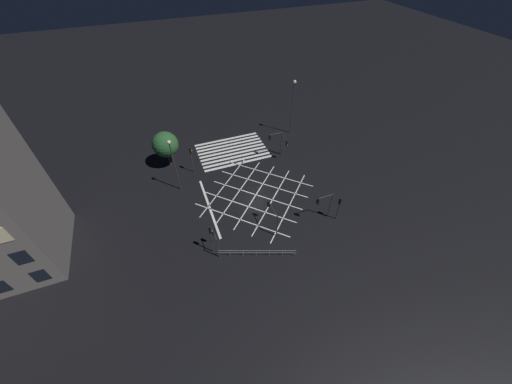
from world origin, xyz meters
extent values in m
plane|color=black|center=(0.00, 0.00, 0.00)|extent=(200.00, 200.00, 0.00)
cube|color=silver|center=(0.00, -7.61, 0.00)|extent=(11.28, 0.50, 0.01)
cube|color=silver|center=(0.00, -8.51, 0.00)|extent=(11.28, 0.50, 0.01)
cube|color=silver|center=(0.00, -9.41, 0.00)|extent=(11.28, 0.50, 0.01)
cube|color=silver|center=(0.00, -10.31, 0.00)|extent=(11.28, 0.50, 0.01)
cube|color=silver|center=(0.00, -11.21, 0.00)|extent=(11.28, 0.50, 0.01)
cube|color=silver|center=(0.00, -12.11, 0.00)|extent=(11.28, 0.50, 0.01)
cube|color=silver|center=(0.00, -13.01, 0.00)|extent=(11.28, 0.50, 0.01)
cube|color=silver|center=(0.00, -13.91, 0.00)|extent=(11.28, 0.50, 0.01)
cube|color=silver|center=(0.00, -14.81, 0.00)|extent=(11.28, 0.50, 0.01)
cube|color=silver|center=(3.55, -3.55, 0.00)|extent=(9.85, 9.85, 0.01)
cube|color=silver|center=(-3.55, -3.55, 0.00)|extent=(9.85, 9.85, 0.01)
cube|color=silver|center=(1.77, -1.77, 0.00)|extent=(9.85, 9.85, 0.01)
cube|color=silver|center=(-1.77, -1.77, 0.00)|extent=(9.85, 9.85, 0.01)
cube|color=silver|center=(0.00, 0.00, 0.00)|extent=(9.85, 9.85, 0.01)
cube|color=silver|center=(0.00, 0.00, 0.00)|extent=(9.85, 9.85, 0.01)
cube|color=silver|center=(-1.77, 1.77, 0.00)|extent=(9.85, 9.85, 0.01)
cube|color=silver|center=(1.77, 1.77, 0.00)|extent=(9.85, 9.85, 0.01)
cube|color=silver|center=(-3.55, 3.55, 0.00)|extent=(9.85, 9.85, 0.01)
cube|color=silver|center=(3.55, 3.55, 0.00)|extent=(9.85, 9.85, 0.01)
cube|color=silver|center=(6.77, 0.00, 0.00)|extent=(0.30, 11.28, 0.01)
cube|color=black|center=(29.08, 5.03, 2.00)|extent=(1.40, 0.06, 1.80)
cube|color=black|center=(25.56, 5.03, 2.00)|extent=(1.40, 0.06, 1.80)
cube|color=black|center=(25.56, 5.03, 5.35)|extent=(1.40, 0.06, 1.80)
cylinder|color=#2D2D30|center=(-7.35, 7.10, 2.12)|extent=(0.11, 0.11, 4.25)
cylinder|color=#2D2D30|center=(-6.31, 7.10, 4.10)|extent=(2.09, 0.09, 0.09)
cube|color=black|center=(-5.27, 7.10, 3.65)|extent=(0.16, 0.28, 0.90)
sphere|color=black|center=(-5.15, 7.10, 3.95)|extent=(0.18, 0.18, 0.18)
sphere|color=black|center=(-5.15, 7.10, 3.65)|extent=(0.18, 0.18, 0.18)
sphere|color=green|center=(-5.15, 7.10, 3.35)|extent=(0.18, 0.18, 0.18)
cube|color=black|center=(-5.36, 7.10, 3.65)|extent=(0.02, 0.36, 0.98)
cylinder|color=#2D2D30|center=(7.63, 8.04, 1.65)|extent=(0.11, 0.11, 3.30)
cylinder|color=#2D2D30|center=(7.63, 7.18, 3.15)|extent=(0.09, 1.73, 0.09)
cube|color=black|center=(7.63, 6.32, 2.70)|extent=(0.28, 0.16, 0.90)
sphere|color=black|center=(7.63, 6.20, 3.00)|extent=(0.18, 0.18, 0.18)
sphere|color=orange|center=(7.63, 6.20, 2.70)|extent=(0.18, 0.18, 0.18)
sphere|color=black|center=(7.63, 6.20, 2.40)|extent=(0.18, 0.18, 0.18)
cube|color=black|center=(7.63, 6.41, 2.70)|extent=(0.36, 0.02, 0.98)
cylinder|color=#2D2D30|center=(-7.28, -7.32, 1.93)|extent=(0.11, 0.11, 3.87)
cylinder|color=#2D2D30|center=(-7.28, -6.51, 3.72)|extent=(0.09, 1.62, 0.09)
cube|color=black|center=(-7.28, -5.70, 3.27)|extent=(0.28, 0.16, 0.90)
sphere|color=black|center=(-7.28, -5.59, 3.57)|extent=(0.18, 0.18, 0.18)
sphere|color=black|center=(-7.28, -5.59, 3.27)|extent=(0.18, 0.18, 0.18)
sphere|color=green|center=(-7.28, -5.59, 2.97)|extent=(0.18, 0.18, 0.18)
cube|color=black|center=(-7.28, -5.79, 3.27)|extent=(0.36, 0.02, 0.98)
cylinder|color=#2D2D30|center=(7.18, -8.08, 2.24)|extent=(0.11, 0.11, 4.47)
cube|color=black|center=(7.05, -8.08, 3.97)|extent=(0.16, 0.28, 0.90)
sphere|color=black|center=(6.94, -8.08, 4.27)|extent=(0.18, 0.18, 0.18)
sphere|color=orange|center=(6.94, -8.08, 3.97)|extent=(0.18, 0.18, 0.18)
sphere|color=black|center=(6.94, -8.08, 3.67)|extent=(0.18, 0.18, 0.18)
cube|color=black|center=(7.14, -8.08, 3.97)|extent=(0.02, 0.36, 0.98)
cylinder|color=#2D2D30|center=(-7.21, -7.63, 2.12)|extent=(0.11, 0.11, 4.23)
cylinder|color=#2D2D30|center=(-6.17, -7.63, 4.08)|extent=(2.08, 0.09, 0.09)
cube|color=black|center=(-5.13, -7.63, 3.63)|extent=(0.16, 0.28, 0.90)
sphere|color=black|center=(-5.02, -7.63, 3.93)|extent=(0.18, 0.18, 0.18)
sphere|color=black|center=(-5.02, -7.63, 3.63)|extent=(0.18, 0.18, 0.18)
sphere|color=green|center=(-5.02, -7.63, 3.33)|extent=(0.18, 0.18, 0.18)
cube|color=black|center=(-5.22, -7.63, 3.63)|extent=(0.02, 0.36, 0.98)
cylinder|color=#2D2D30|center=(0.16, 7.59, 1.78)|extent=(0.11, 0.11, 3.55)
cylinder|color=#2D2D30|center=(0.16, 6.19, 3.40)|extent=(0.09, 2.79, 0.09)
cube|color=black|center=(0.16, 4.79, 2.95)|extent=(0.28, 0.16, 0.90)
sphere|color=red|center=(0.16, 4.68, 3.25)|extent=(0.18, 0.18, 0.18)
sphere|color=black|center=(0.16, 4.68, 2.95)|extent=(0.18, 0.18, 0.18)
sphere|color=black|center=(0.16, 4.68, 2.65)|extent=(0.18, 0.18, 0.18)
cube|color=black|center=(0.16, 4.88, 2.95)|extent=(0.36, 0.02, 0.98)
cylinder|color=#2D2D30|center=(8.09, 7.07, 2.29)|extent=(0.11, 0.11, 4.57)
cube|color=black|center=(7.95, 7.07, 4.07)|extent=(0.16, 0.28, 0.90)
sphere|color=black|center=(7.84, 7.07, 4.37)|extent=(0.18, 0.18, 0.18)
sphere|color=black|center=(7.84, 7.07, 4.07)|extent=(0.18, 0.18, 0.18)
sphere|color=green|center=(7.84, 7.07, 3.77)|extent=(0.18, 0.18, 0.18)
cube|color=black|center=(8.04, 7.07, 4.07)|extent=(0.02, 0.36, 0.98)
cylinder|color=#2D2D30|center=(-8.18, 7.83, 1.84)|extent=(0.11, 0.11, 3.69)
cube|color=black|center=(-8.18, 7.69, 3.19)|extent=(0.28, 0.16, 0.90)
sphere|color=black|center=(-8.18, 7.58, 3.49)|extent=(0.18, 0.18, 0.18)
sphere|color=black|center=(-8.18, 7.58, 3.19)|extent=(0.18, 0.18, 0.18)
sphere|color=green|center=(-8.18, 7.58, 2.89)|extent=(0.18, 0.18, 0.18)
cube|color=black|center=(-8.18, 7.78, 3.19)|extent=(0.36, 0.02, 0.98)
cylinder|color=#2D2D30|center=(-11.48, -12.88, 4.59)|extent=(0.14, 0.14, 9.18)
sphere|color=#F9E0B2|center=(-11.48, -12.88, 9.35)|extent=(0.56, 0.56, 0.56)
cylinder|color=#2D2D30|center=(9.77, -4.93, 3.98)|extent=(0.14, 0.14, 7.96)
sphere|color=#F9E0B2|center=(9.77, -4.93, 8.11)|extent=(0.50, 0.50, 0.50)
cylinder|color=#38281C|center=(10.28, -11.07, 1.23)|extent=(0.25, 0.25, 2.46)
sphere|color=#235128|center=(10.28, -11.07, 3.90)|extent=(3.85, 3.85, 3.85)
cylinder|color=#9EA0A5|center=(7.81, 7.80, 0.53)|extent=(0.05, 0.05, 1.05)
cylinder|color=#9EA0A5|center=(6.39, 8.33, 0.53)|extent=(0.05, 0.05, 1.05)
cylinder|color=#9EA0A5|center=(4.98, 8.87, 0.53)|extent=(0.05, 0.05, 1.05)
cylinder|color=#9EA0A5|center=(3.56, 9.41, 0.53)|extent=(0.05, 0.05, 1.05)
cylinder|color=#9EA0A5|center=(2.15, 9.94, 0.53)|extent=(0.05, 0.05, 1.05)
cylinder|color=#9EA0A5|center=(0.74, 10.48, 0.53)|extent=(0.05, 0.05, 1.05)
cylinder|color=#9EA0A5|center=(-0.68, 11.01, 0.53)|extent=(0.05, 0.05, 1.05)
cylinder|color=#9EA0A5|center=(3.56, 9.41, 1.01)|extent=(8.50, 3.25, 0.04)
cylinder|color=#9EA0A5|center=(3.56, 9.41, 0.58)|extent=(8.50, 3.25, 0.04)
camera|label=1|loc=(10.13, 26.74, 28.54)|focal=20.00mm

